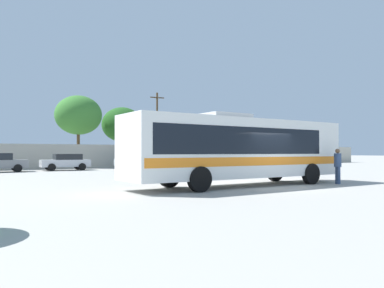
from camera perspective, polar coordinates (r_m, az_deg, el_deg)
ground_plane at (r=26.07m, az=-3.30°, el=-4.77°), size 300.00×300.00×0.00m
perimeter_wall at (r=39.71m, az=-13.46°, el=-1.80°), size 80.00×0.30×2.38m
coach_bus_white_orange at (r=18.17m, az=6.92°, el=-0.57°), size 11.78×3.03×3.40m
attendant_by_bus_door at (r=20.58m, az=21.05°, el=-2.83°), size 0.45×0.45×1.79m
parked_car_second_silver at (r=35.39m, az=-18.43°, el=-2.52°), size 4.16×2.07×1.45m
parked_car_third_silver at (r=37.33m, az=-8.13°, el=-2.49°), size 4.59×2.20×1.46m
parked_car_rightmost_red at (r=40.19m, az=0.79°, el=-2.45°), size 4.08×1.99×1.40m
utility_pole_far at (r=46.54m, az=-5.27°, el=2.50°), size 1.80×0.29×8.88m
roadside_tree_midleft at (r=41.60m, az=-16.70°, el=4.16°), size 4.83×4.83×7.54m
roadside_tree_midright at (r=43.93m, az=-10.45°, el=2.88°), size 4.61×4.61×6.71m
roadside_tree_right at (r=48.38m, az=1.51°, el=1.65°), size 4.83×4.83×6.09m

